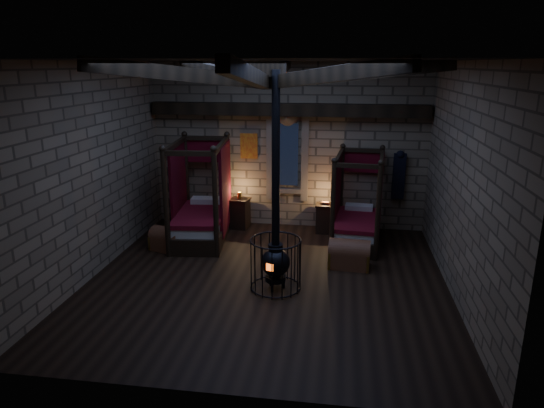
# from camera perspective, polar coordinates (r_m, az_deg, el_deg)

# --- Properties ---
(room) EXTENTS (7.02, 7.02, 4.29)m
(room) POSITION_cam_1_polar(r_m,az_deg,el_deg) (8.92, -0.58, 13.63)
(room) COLOR black
(room) RESTS_ON ground
(bed_left) EXTENTS (1.43, 2.39, 2.38)m
(bed_left) POSITION_cam_1_polar(r_m,az_deg,el_deg) (11.91, -8.29, -1.34)
(bed_left) COLOR black
(bed_left) RESTS_ON ground
(bed_right) EXTENTS (1.25, 2.12, 2.13)m
(bed_right) POSITION_cam_1_polar(r_m,az_deg,el_deg) (11.74, 9.97, -1.99)
(bed_right) COLOR black
(bed_right) RESTS_ON ground
(trunk_left) EXTENTS (0.87, 0.71, 0.56)m
(trunk_left) POSITION_cam_1_polar(r_m,az_deg,el_deg) (11.41, -12.19, -4.15)
(trunk_left) COLOR brown
(trunk_left) RESTS_ON ground
(trunk_right) EXTENTS (0.89, 0.60, 0.62)m
(trunk_right) POSITION_cam_1_polar(r_m,az_deg,el_deg) (10.37, 9.08, -5.90)
(trunk_right) COLOR brown
(trunk_right) RESTS_ON ground
(nightstand_left) EXTENTS (0.55, 0.53, 0.96)m
(nightstand_left) POSITION_cam_1_polar(r_m,az_deg,el_deg) (12.63, -3.81, -1.04)
(nightstand_left) COLOR black
(nightstand_left) RESTS_ON ground
(nightstand_right) EXTENTS (0.47, 0.45, 0.80)m
(nightstand_right) POSITION_cam_1_polar(r_m,az_deg,el_deg) (12.35, 6.21, -1.64)
(nightstand_right) COLOR black
(nightstand_right) RESTS_ON ground
(stove) EXTENTS (0.97, 0.97, 4.05)m
(stove) POSITION_cam_1_polar(r_m,az_deg,el_deg) (9.17, 0.42, -6.47)
(stove) COLOR black
(stove) RESTS_ON ground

